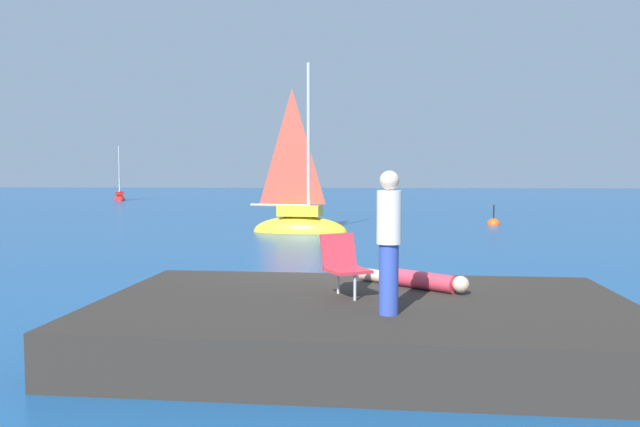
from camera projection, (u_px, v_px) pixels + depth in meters
name	position (u px, v px, depth m)	size (l,w,h in m)	color
ground_plane	(347.00, 296.00, 10.89)	(160.00, 160.00, 0.00)	navy
shore_ledge	(364.00, 324.00, 7.60)	(6.63, 3.95, 0.62)	#2D2823
boulder_seaward	(434.00, 311.00, 9.64)	(0.88, 0.70, 0.48)	#2C2425
boulder_inland	(324.00, 307.00, 9.97)	(0.96, 0.77, 0.53)	#29231F
sailboat_near	(299.00, 223.00, 22.46)	(3.77, 1.73, 6.87)	yellow
sailboat_far	(120.00, 197.00, 49.04)	(1.87, 2.68, 4.86)	red
person_sunbather	(417.00, 280.00, 8.32)	(1.45, 1.22, 0.25)	#DB384C
person_standing	(389.00, 238.00, 6.73)	(0.28, 0.28, 1.62)	#334CB2
beach_chair	(343.00, 262.00, 7.79)	(0.71, 0.75, 0.80)	#E03342
marker_buoy	(493.00, 225.00, 25.87)	(0.56, 0.56, 1.13)	#EA5114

